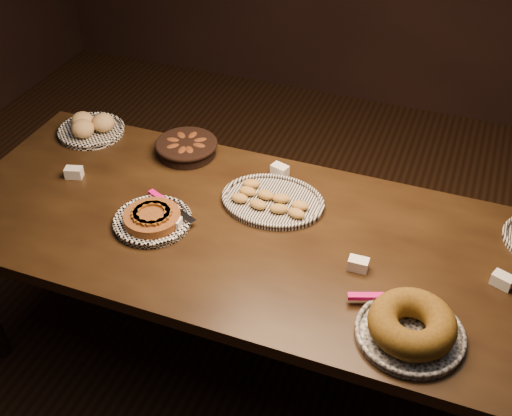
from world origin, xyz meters
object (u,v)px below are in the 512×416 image
(apple_tart_plate, at_px, (153,219))
(bundt_cake_plate, at_px, (411,326))
(buffet_table, at_px, (254,245))
(madeleine_platter, at_px, (272,201))

(apple_tart_plate, xyz_separation_m, bundt_cake_plate, (1.02, -0.20, 0.02))
(buffet_table, relative_size, madeleine_platter, 5.86)
(apple_tart_plate, height_order, madeleine_platter, apple_tart_plate)
(buffet_table, bearing_deg, apple_tart_plate, -165.60)
(buffet_table, height_order, bundt_cake_plate, bundt_cake_plate)
(madeleine_platter, bearing_deg, apple_tart_plate, -136.63)
(bundt_cake_plate, bearing_deg, madeleine_platter, 161.86)
(buffet_table, xyz_separation_m, apple_tart_plate, (-0.37, -0.10, 0.10))
(bundt_cake_plate, bearing_deg, apple_tart_plate, -172.40)
(apple_tart_plate, distance_m, madeleine_platter, 0.47)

